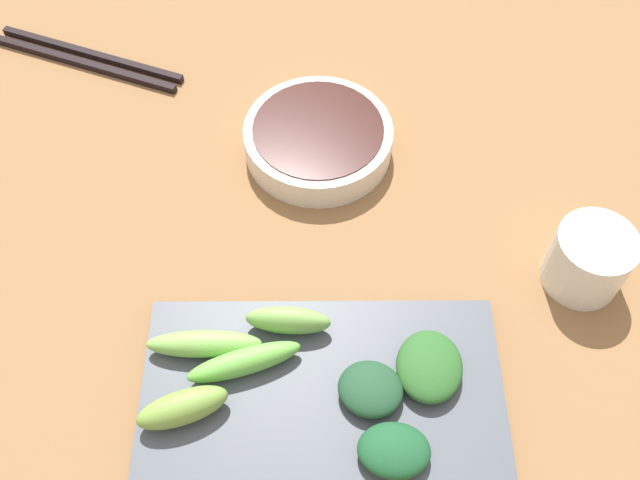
% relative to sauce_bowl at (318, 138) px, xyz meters
% --- Properties ---
extents(tabletop, '(2.10, 2.10, 0.02)m').
position_rel_sauce_bowl_xyz_m(tabletop, '(0.13, -0.03, -0.03)').
color(tabletop, brown).
rests_on(tabletop, ground).
extents(sauce_bowl, '(0.15, 0.15, 0.03)m').
position_rel_sauce_bowl_xyz_m(sauce_bowl, '(0.00, 0.00, 0.00)').
color(sauce_bowl, silver).
rests_on(sauce_bowl, tabletop).
extents(serving_plate, '(0.16, 0.29, 0.01)m').
position_rel_sauce_bowl_xyz_m(serving_plate, '(0.26, 0.00, -0.01)').
color(serving_plate, '#434953').
rests_on(serving_plate, tabletop).
extents(broccoli_leafy_0, '(0.07, 0.06, 0.02)m').
position_rel_sauce_bowl_xyz_m(broccoli_leafy_0, '(0.25, 0.09, 0.00)').
color(broccoli_leafy_0, '#295C27').
rests_on(broccoli_leafy_0, serving_plate).
extents(broccoli_stalk_1, '(0.02, 0.10, 0.02)m').
position_rel_sauce_bowl_xyz_m(broccoli_stalk_1, '(0.23, -0.09, 0.01)').
color(broccoli_stalk_1, '#79B552').
rests_on(broccoli_stalk_1, serving_plate).
extents(broccoli_leafy_2, '(0.06, 0.06, 0.02)m').
position_rel_sauce_bowl_xyz_m(broccoli_leafy_2, '(0.27, 0.04, 0.00)').
color(broccoli_leafy_2, '#1E462B').
rests_on(broccoli_leafy_2, serving_plate).
extents(broccoli_stalk_3, '(0.05, 0.08, 0.03)m').
position_rel_sauce_bowl_xyz_m(broccoli_stalk_3, '(0.28, -0.11, 0.01)').
color(broccoli_stalk_3, '#759E42').
rests_on(broccoli_stalk_3, serving_plate).
extents(broccoli_stalk_4, '(0.03, 0.07, 0.03)m').
position_rel_sauce_bowl_xyz_m(broccoli_stalk_4, '(0.21, -0.03, 0.01)').
color(broccoli_stalk_4, '#75AA50').
rests_on(broccoli_stalk_4, serving_plate).
extents(broccoli_stalk_5, '(0.05, 0.10, 0.02)m').
position_rel_sauce_bowl_xyz_m(broccoli_stalk_5, '(0.24, -0.06, 0.01)').
color(broccoli_stalk_5, '#65B446').
rests_on(broccoli_stalk_5, serving_plate).
extents(broccoli_leafy_6, '(0.05, 0.06, 0.02)m').
position_rel_sauce_bowl_xyz_m(broccoli_leafy_6, '(0.32, 0.06, 0.00)').
color(broccoli_leafy_6, '#1A4E2B').
rests_on(broccoli_leafy_6, serving_plate).
extents(chopsticks, '(0.11, 0.22, 0.01)m').
position_rel_sauce_bowl_xyz_m(chopsticks, '(-0.13, -0.26, -0.01)').
color(chopsticks, black).
rests_on(chopsticks, tabletop).
extents(tea_cup, '(0.07, 0.07, 0.06)m').
position_rel_sauce_bowl_xyz_m(tea_cup, '(0.15, 0.24, 0.01)').
color(tea_cup, white).
rests_on(tea_cup, tabletop).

